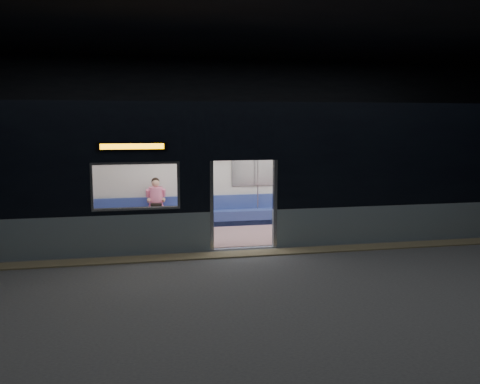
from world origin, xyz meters
name	(u,v)px	position (x,y,z in m)	size (l,w,h in m)	color
station_floor	(254,261)	(0.00, 0.00, -0.01)	(24.00, 14.00, 0.01)	#47494C
station_envelope	(254,84)	(0.00, 0.00, 3.66)	(24.00, 14.00, 5.00)	black
tactile_strip	(248,254)	(0.00, 0.55, 0.01)	(22.80, 0.50, 0.03)	#8C7F59
metro_car	(232,164)	(0.00, 2.54, 1.85)	(18.00, 3.04, 3.35)	gray
passenger	(156,200)	(-1.89, 3.55, 0.80)	(0.44, 0.71, 1.37)	black
handbag	(156,206)	(-1.90, 3.32, 0.68)	(0.29, 0.25, 0.14)	black
transit_map	(252,171)	(0.84, 3.85, 1.51)	(1.10, 0.03, 0.71)	white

